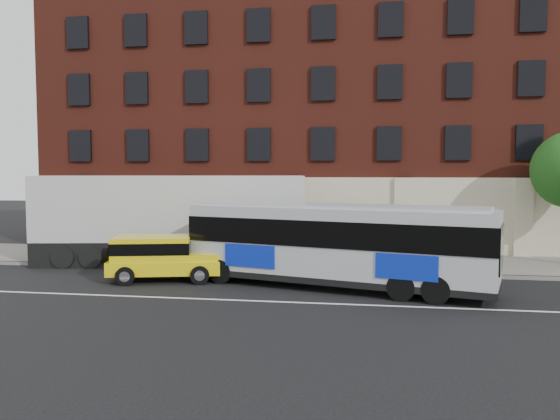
% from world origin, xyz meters
% --- Properties ---
extents(ground, '(120.00, 120.00, 0.00)m').
position_xyz_m(ground, '(0.00, 0.00, 0.00)').
color(ground, black).
rests_on(ground, ground).
extents(sidewalk, '(60.00, 6.00, 0.15)m').
position_xyz_m(sidewalk, '(0.00, 9.00, 0.07)').
color(sidewalk, gray).
rests_on(sidewalk, ground).
extents(kerb, '(60.00, 0.25, 0.15)m').
position_xyz_m(kerb, '(0.00, 6.00, 0.07)').
color(kerb, gray).
rests_on(kerb, ground).
extents(lane_line, '(60.00, 0.12, 0.01)m').
position_xyz_m(lane_line, '(0.00, 0.50, 0.01)').
color(lane_line, white).
rests_on(lane_line, ground).
extents(building, '(30.00, 12.10, 15.00)m').
position_xyz_m(building, '(-0.01, 16.92, 7.58)').
color(building, '#5D2016').
rests_on(building, sidewalk).
extents(sign_pole, '(0.30, 0.20, 2.50)m').
position_xyz_m(sign_pole, '(-8.50, 6.15, 1.45)').
color(sign_pole, gray).
rests_on(sign_pole, ground).
extents(city_bus, '(11.98, 5.57, 3.22)m').
position_xyz_m(city_bus, '(3.01, 3.08, 1.77)').
color(city_bus, '#AFB3B9').
rests_on(city_bus, ground).
extents(yellow_suv, '(4.91, 2.88, 1.82)m').
position_xyz_m(yellow_suv, '(-4.22, 3.41, 1.05)').
color(yellow_suv, yellow).
rests_on(yellow_suv, ground).
extents(shipping_container, '(13.04, 4.78, 4.26)m').
position_xyz_m(shipping_container, '(-5.23, 7.53, 2.11)').
color(shipping_container, black).
rests_on(shipping_container, ground).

